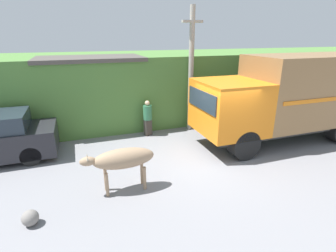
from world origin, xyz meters
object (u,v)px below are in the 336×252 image
brown_cow (122,159)px  utility_pole (191,69)px  cargo_truck (290,96)px  pedestrian_on_hill (148,117)px  roadside_rock (30,218)px

brown_cow → utility_pole: (3.80, 4.04, 1.81)m
cargo_truck → pedestrian_on_hill: (-5.24, 2.36, -1.04)m
brown_cow → pedestrian_on_hill: bearing=66.7°
cargo_truck → utility_pole: bearing=140.8°
brown_cow → utility_pole: utility_pole is taller
pedestrian_on_hill → roadside_rock: bearing=28.9°
brown_cow → pedestrian_on_hill: (1.77, 3.91, -0.12)m
pedestrian_on_hill → roadside_rock: size_ratio=4.09×
utility_pole → roadside_rock: bearing=-141.9°
brown_cow → roadside_rock: 2.52m
pedestrian_on_hill → utility_pole: bearing=164.0°
cargo_truck → roadside_rock: size_ratio=19.48×
brown_cow → utility_pole: 5.83m
brown_cow → roadside_rock: size_ratio=5.28×
cargo_truck → utility_pole: size_ratio=1.39×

